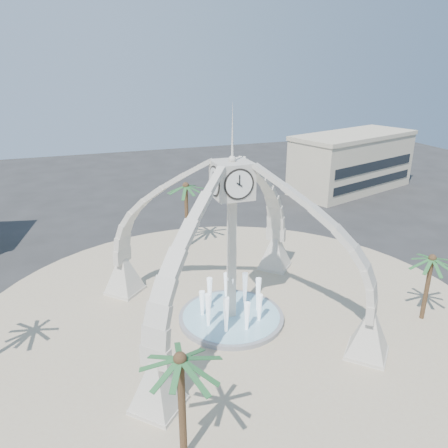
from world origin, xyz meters
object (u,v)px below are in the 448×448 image
object	(u,v)px
clock_tower	(232,242)
fountain	(231,316)
palm_south	(180,360)
palm_east	(432,259)
palm_north	(186,187)

from	to	relation	value
clock_tower	fountain	size ratio (longest dim) A/B	2.24
clock_tower	fountain	xyz separation A→B (m)	(0.00, 0.00, -6.20)
clock_tower	fountain	distance (m)	6.20
clock_tower	palm_south	world-z (taller)	clock_tower
clock_tower	palm_south	xyz separation A→B (m)	(-6.57, -10.89, -0.59)
clock_tower	palm_east	bearing A→B (deg)	-18.95
palm_north	palm_south	xyz separation A→B (m)	(-7.10, -25.61, -0.75)
palm_north	palm_south	size ratio (longest dim) A/B	1.12
palm_east	palm_south	xyz separation A→B (m)	(-20.44, -6.12, 0.87)
fountain	palm_south	xyz separation A→B (m)	(-6.57, -10.89, 5.62)
palm_east	palm_north	xyz separation A→B (m)	(-13.34, 19.49, 1.61)
palm_north	palm_south	world-z (taller)	palm_north
clock_tower	palm_north	bearing A→B (deg)	87.95
palm_east	palm_north	world-z (taller)	palm_north
clock_tower	palm_north	size ratio (longest dim) A/B	2.37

